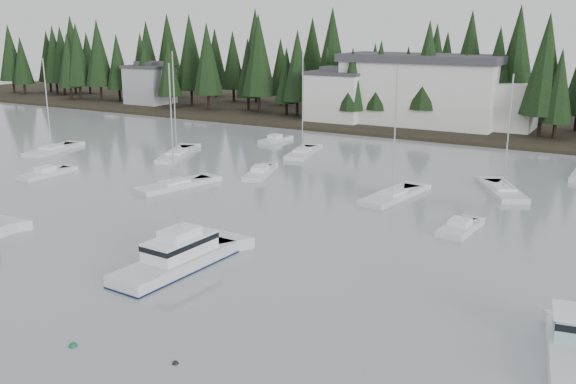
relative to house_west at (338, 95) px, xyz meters
name	(u,v)px	position (x,y,z in m)	size (l,w,h in m)	color
far_shore_land	(474,117)	(18.00, 18.00, -4.65)	(240.00, 54.00, 1.00)	black
conifer_treeline	(457,126)	(18.00, 7.00, -4.65)	(200.00, 22.00, 20.00)	black
house_west	(338,95)	(0.00, 0.00, 0.00)	(9.54, 7.42, 8.75)	silver
house_far_west	(150,84)	(-42.00, 2.00, -0.25)	(8.48, 7.42, 8.25)	#999EA0
harbor_inn	(434,91)	(15.04, 3.34, 1.12)	(29.50, 11.50, 10.90)	silver
cabin_cruiser_center	(177,260)	(18.16, -63.71, -4.01)	(3.78, 10.16, 4.28)	silver
lobster_boat_teal	(576,352)	(43.34, -63.69, -4.15)	(3.87, 7.88, 4.20)	silver
sailboat_0	(177,156)	(-5.99, -34.15, -4.58)	(6.29, 10.18, 13.43)	silver
sailboat_2	(392,197)	(24.51, -39.41, -4.58)	(3.88, 8.88, 13.11)	silver
sailboat_5	(302,154)	(7.19, -25.44, -4.57)	(4.20, 8.38, 13.35)	silver
sailboat_6	(503,193)	(33.38, -32.27, -4.58)	(6.18, 8.33, 12.17)	silver
sailboat_8	(175,187)	(3.78, -46.52, -4.58)	(4.60, 8.78, 13.01)	silver
sailboat_9	(52,151)	(-21.96, -39.92, -4.58)	(4.30, 8.91, 12.45)	silver
runabout_0	(45,175)	(-11.83, -49.49, -4.52)	(2.36, 6.13, 1.42)	silver
runabout_1	(460,230)	(32.81, -46.11, -4.52)	(2.67, 5.33, 1.42)	silver
runabout_3	(275,141)	(-0.41, -19.47, -4.52)	(2.57, 5.36, 1.42)	silver
runabout_4	(260,174)	(8.43, -37.56, -4.52)	(4.13, 7.24, 1.42)	silver
mooring_buoy_green	(73,346)	(20.38, -75.01, -4.65)	(0.46, 0.46, 0.46)	#145933
mooring_buoy_dark	(175,364)	(26.15, -73.74, -4.65)	(0.34, 0.34, 0.34)	black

